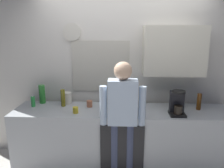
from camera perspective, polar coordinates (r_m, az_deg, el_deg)
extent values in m
cube|color=#B2B7BC|center=(3.18, 2.71, -14.36)|extent=(3.03, 0.64, 0.88)
cube|color=black|center=(2.91, 2.65, -18.22)|extent=(0.56, 0.02, 0.80)
cube|color=white|center=(3.29, 2.89, 2.57)|extent=(4.63, 0.10, 2.60)
cube|color=beige|center=(3.23, -3.04, 4.75)|extent=(0.86, 0.02, 0.76)
cube|color=#8CA5C6|center=(3.23, -3.03, 4.77)|extent=(0.80, 0.02, 0.70)
cube|color=silver|center=(3.11, 16.13, 8.54)|extent=(0.84, 0.32, 0.68)
cylinder|color=silver|center=(3.24, -10.65, 13.46)|extent=(0.26, 0.03, 0.26)
cube|color=black|center=(2.93, 16.98, -7.67)|extent=(0.20, 0.20, 0.03)
cube|color=black|center=(2.93, 16.91, -4.42)|extent=(0.18, 0.08, 0.28)
cylinder|color=black|center=(2.88, 17.22, -6.59)|extent=(0.11, 0.11, 0.11)
cylinder|color=black|center=(2.84, 17.41, -2.02)|extent=(0.17, 0.17, 0.03)
cylinder|color=#195923|center=(3.10, -0.27, -3.21)|extent=(0.07, 0.07, 0.30)
cylinder|color=maroon|center=(2.75, 4.76, -6.39)|extent=(0.06, 0.06, 0.22)
cylinder|color=brown|center=(3.20, 22.21, -4.39)|extent=(0.06, 0.06, 0.23)
cylinder|color=olive|center=(3.17, -12.97, -3.64)|extent=(0.06, 0.06, 0.25)
cylinder|color=#2D8C33|center=(3.39, -18.16, -2.58)|extent=(0.09, 0.09, 0.28)
cylinder|color=#3351B2|center=(2.78, 1.36, -7.46)|extent=(0.08, 0.08, 0.10)
cylinder|color=yellow|center=(2.90, -9.72, -6.86)|extent=(0.07, 0.07, 0.08)
cylinder|color=#B26647|center=(3.11, -6.02, -5.27)|extent=(0.08, 0.08, 0.09)
cylinder|color=white|center=(3.18, 5.95, -4.92)|extent=(0.22, 0.22, 0.08)
cylinder|color=#9E5638|center=(3.19, 17.10, -5.31)|extent=(0.10, 0.10, 0.09)
sphere|color=#2D7233|center=(3.16, 17.24, -3.42)|extent=(0.15, 0.15, 0.15)
cylinder|color=green|center=(3.30, -20.33, -4.42)|extent=(0.06, 0.06, 0.15)
cone|color=white|center=(3.27, -20.46, -2.92)|extent=(0.02, 0.02, 0.03)
cylinder|color=silver|center=(3.29, -11.96, -3.67)|extent=(0.14, 0.14, 0.17)
cylinder|color=#3F4766|center=(2.94, 0.64, -17.66)|extent=(0.12, 0.12, 0.82)
cylinder|color=#3F4766|center=(2.94, 4.74, -17.70)|extent=(0.12, 0.12, 0.82)
cube|color=silver|center=(2.64, 2.86, -4.82)|extent=(0.36, 0.20, 0.56)
sphere|color=#D8AD8C|center=(2.54, 2.96, 3.54)|extent=(0.22, 0.22, 0.22)
cylinder|color=silver|center=(2.67, -2.35, -5.77)|extent=(0.09, 0.09, 0.50)
cylinder|color=silver|center=(2.67, 8.03, -5.88)|extent=(0.09, 0.09, 0.50)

